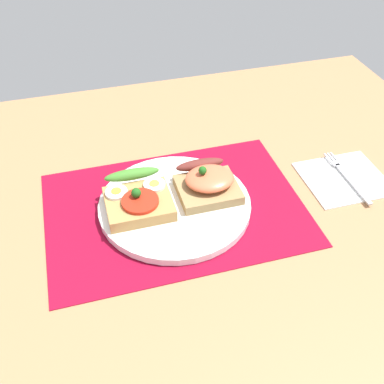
{
  "coord_description": "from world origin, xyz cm",
  "views": [
    {
      "loc": [
        -12.73,
        -55.58,
        53.4
      ],
      "look_at": [
        3.0,
        0.0,
        3.08
      ],
      "focal_mm": 43.39,
      "sensor_mm": 36.0,
      "label": 1
    }
  ],
  "objects_px": {
    "fork": "(346,175)",
    "sandwich_salmon": "(208,182)",
    "sandwich_egg_tomato": "(138,198)",
    "plate": "(175,205)",
    "napkin": "(344,178)"
  },
  "relations": [
    {
      "from": "sandwich_egg_tomato",
      "to": "fork",
      "type": "bearing_deg",
      "value": -2.6
    },
    {
      "from": "sandwich_egg_tomato",
      "to": "napkin",
      "type": "bearing_deg",
      "value": -2.72
    },
    {
      "from": "sandwich_egg_tomato",
      "to": "sandwich_salmon",
      "type": "distance_m",
      "value": 0.12
    },
    {
      "from": "napkin",
      "to": "fork",
      "type": "xyz_separation_m",
      "value": [
        0.0,
        0.0,
        0.0
      ]
    },
    {
      "from": "plate",
      "to": "fork",
      "type": "relative_size",
      "value": 1.69
    },
    {
      "from": "plate",
      "to": "sandwich_egg_tomato",
      "type": "distance_m",
      "value": 0.06
    },
    {
      "from": "napkin",
      "to": "fork",
      "type": "bearing_deg",
      "value": 9.9
    },
    {
      "from": "sandwich_egg_tomato",
      "to": "sandwich_salmon",
      "type": "xyz_separation_m",
      "value": [
        0.12,
        0.0,
        0.0
      ]
    },
    {
      "from": "napkin",
      "to": "sandwich_egg_tomato",
      "type": "bearing_deg",
      "value": 177.28
    },
    {
      "from": "fork",
      "to": "sandwich_egg_tomato",
      "type": "bearing_deg",
      "value": 177.4
    },
    {
      "from": "plate",
      "to": "napkin",
      "type": "distance_m",
      "value": 0.31
    },
    {
      "from": "sandwich_egg_tomato",
      "to": "sandwich_salmon",
      "type": "bearing_deg",
      "value": 0.96
    },
    {
      "from": "sandwich_egg_tomato",
      "to": "fork",
      "type": "relative_size",
      "value": 0.71
    },
    {
      "from": "sandwich_salmon",
      "to": "napkin",
      "type": "xyz_separation_m",
      "value": [
        0.25,
        -0.02,
        -0.03
      ]
    },
    {
      "from": "fork",
      "to": "sandwich_salmon",
      "type": "bearing_deg",
      "value": 175.74
    }
  ]
}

